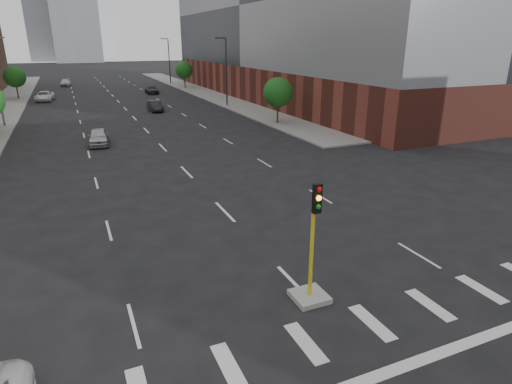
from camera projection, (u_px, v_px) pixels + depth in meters
sidewalk_left_far at (11, 100)px, 65.78m from camera, size 5.00×92.00×0.15m
sidewalk_right_far at (199, 91)px, 77.06m from camera, size 5.00×92.00×0.15m
building_right_main at (311, 25)px, 66.76m from camera, size 24.00×70.00×22.00m
tower_mid at (73, 5)px, 172.90m from camera, size 18.00×18.00×44.00m
median_traffic_signal at (311, 276)px, 14.95m from camera, size 1.20×1.20×4.40m
streetlight_right_a at (226, 69)px, 58.40m from camera, size 1.60×0.22×9.07m
streetlight_right_b at (169, 59)px, 88.63m from camera, size 1.60×0.22×9.07m
tree_left_far at (15, 77)px, 65.91m from camera, size 3.20×3.20×4.85m
tree_right_near at (278, 93)px, 46.20m from camera, size 3.20×3.20×4.85m
tree_right_far at (184, 70)px, 80.75m from camera, size 3.20×3.20×4.85m
car_near_left at (98, 137)px, 37.64m from camera, size 2.07×4.28×1.41m
car_mid_right at (155, 106)px, 55.46m from camera, size 1.48×4.10×1.34m
car_far_left at (45, 96)px, 64.83m from camera, size 2.99×5.36×1.42m
car_deep_right at (151, 90)px, 73.75m from camera, size 1.95×4.60×1.33m
car_distant at (65, 82)px, 85.58m from camera, size 2.08×4.45×1.47m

